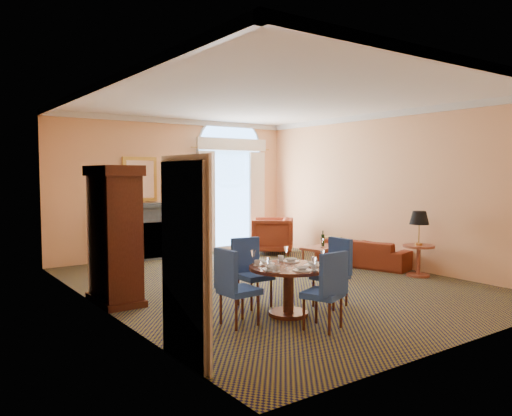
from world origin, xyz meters
TOP-DOWN VIEW (x-y plane):
  - ground at (0.00, 0.00)m, footprint 7.50×7.50m
  - room_envelope at (-0.03, 0.67)m, footprint 6.04×7.52m
  - armoire at (-2.72, 0.31)m, footprint 0.59×1.04m
  - dining_table at (-1.04, -1.71)m, footprint 1.08×1.08m
  - dining_chair_north at (-1.15, -0.96)m, footprint 0.47×0.49m
  - dining_chair_south at (-1.07, -2.52)m, footprint 0.57×0.57m
  - dining_chair_east at (-0.16, -1.71)m, footprint 0.53×0.53m
  - dining_chair_west at (-1.91, -1.67)m, footprint 0.47×0.46m
  - sofa at (2.55, 0.18)m, footprint 1.27×2.06m
  - armchair at (1.99, 2.61)m, footprint 1.33×1.33m
  - coffee_table at (1.60, 0.39)m, footprint 1.00×0.67m
  - side_table at (2.60, -1.12)m, footprint 0.59×0.59m

SIDE VIEW (x-z plane):
  - ground at x=0.00m, z-range 0.00..0.00m
  - sofa at x=2.55m, z-range 0.00..0.56m
  - coffee_table at x=1.60m, z-range 0.04..0.83m
  - armchair at x=1.99m, z-range 0.00..0.87m
  - dining_table at x=-1.04m, z-range 0.08..0.96m
  - dining_chair_north at x=-1.15m, z-range 0.07..1.06m
  - dining_chair_south at x=-1.07m, z-range 0.07..1.06m
  - dining_chair_east at x=-0.16m, z-range 0.07..1.06m
  - dining_chair_west at x=-1.91m, z-range 0.07..1.06m
  - side_table at x=2.60m, z-range 0.17..1.37m
  - armoire at x=-2.72m, z-range -0.04..2.01m
  - room_envelope at x=-0.03m, z-range 0.78..4.23m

